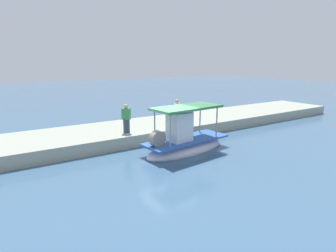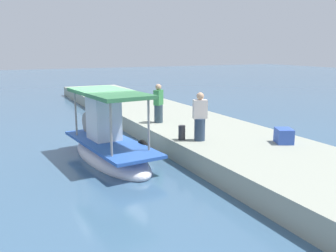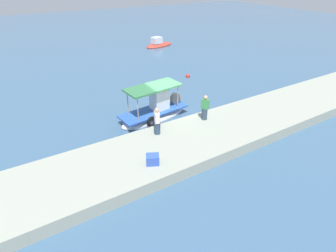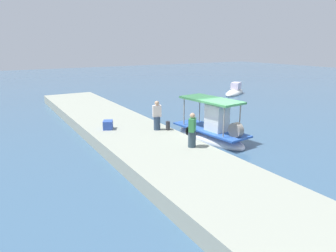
% 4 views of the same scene
% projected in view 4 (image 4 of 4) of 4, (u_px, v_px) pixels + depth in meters
% --- Properties ---
extents(ground_plane, '(120.00, 120.00, 0.00)m').
position_uv_depth(ground_plane, '(219.00, 145.00, 16.64)').
color(ground_plane, '#3B5D7C').
extents(dock_quay, '(36.00, 4.39, 0.69)m').
position_uv_depth(dock_quay, '(157.00, 152.00, 14.62)').
color(dock_quay, '#979C8D').
rests_on(dock_quay, ground_plane).
extents(main_fishing_boat, '(5.15, 2.18, 2.75)m').
position_uv_depth(main_fishing_boat, '(211.00, 132.00, 17.42)').
color(main_fishing_boat, silver).
rests_on(main_fishing_boat, ground_plane).
extents(fisherman_near_bollard, '(0.47, 0.53, 1.65)m').
position_uv_depth(fisherman_near_bollard, '(157.00, 117.00, 16.92)').
color(fisherman_near_bollard, '#2D405A').
rests_on(fisherman_near_bollard, dock_quay).
extents(fisherman_by_crate, '(0.51, 0.52, 1.64)m').
position_uv_depth(fisherman_by_crate, '(192.00, 132.00, 14.07)').
color(fisherman_by_crate, '#304451').
rests_on(fisherman_by_crate, dock_quay).
extents(mooring_bollard, '(0.24, 0.24, 0.50)m').
position_uv_depth(mooring_bollard, '(168.00, 126.00, 17.00)').
color(mooring_bollard, '#2D2D33').
rests_on(mooring_bollard, dock_quay).
extents(cargo_crate, '(0.80, 0.74, 0.49)m').
position_uv_depth(cargo_crate, '(108.00, 125.00, 17.18)').
color(cargo_crate, '#3254B7').
rests_on(cargo_crate, dock_quay).
extents(moored_boat_mid, '(3.56, 4.65, 1.49)m').
position_uv_depth(moored_boat_mid, '(235.00, 92.00, 33.53)').
color(moored_boat_mid, silver).
rests_on(moored_boat_mid, ground_plane).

